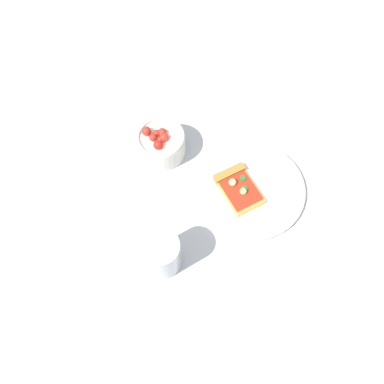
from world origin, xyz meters
name	(u,v)px	position (x,y,z in m)	size (l,w,h in m)	color
ground_plane	(226,192)	(0.00, 0.00, 0.00)	(2.40, 2.40, 0.00)	#B2B7BC
plate	(249,187)	(0.00, -0.06, 0.01)	(0.26, 0.26, 0.01)	white
pizza_slice_main	(237,186)	(0.00, -0.03, 0.02)	(0.13, 0.11, 0.02)	gold
salad_bowl	(161,143)	(0.14, 0.14, 0.04)	(0.12, 0.12, 0.08)	white
soda_glass	(163,255)	(-0.15, 0.17, 0.05)	(0.08, 0.08, 0.11)	silver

